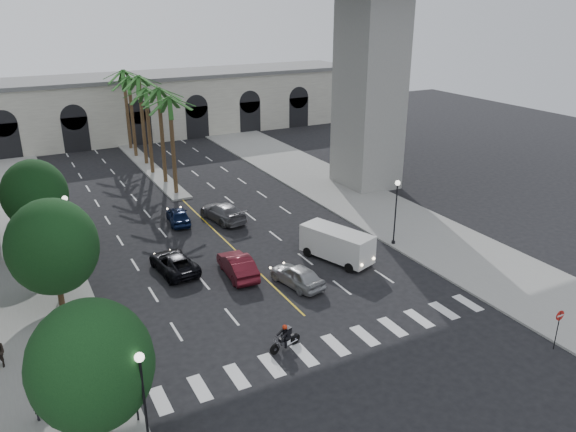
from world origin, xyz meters
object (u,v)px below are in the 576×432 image
object	(u,v)px
car_a	(297,275)
car_c	(174,263)
car_d	(223,212)
lamp_post_right	(396,207)
car_e	(178,216)
pedestrian_a	(39,401)
lamp_post_left_near	(144,398)
cargo_van	(337,244)
car_b	(238,265)
traffic_signal_far	(114,333)
do_not_enter_sign	(559,321)
traffic_signal_near	(133,377)
motorcycle_rider	(286,338)
lamp_post_left_far	(69,224)

from	to	relation	value
car_a	car_c	size ratio (longest dim) A/B	0.87
car_a	car_d	bearing A→B (deg)	-101.31
lamp_post_right	car_e	bearing A→B (deg)	137.57
pedestrian_a	car_a	bearing A→B (deg)	-1.59
lamp_post_left_near	car_a	xyz separation A→B (m)	(12.90, 10.71, -2.48)
lamp_post_left_near	cargo_van	xyz separation A→B (m)	(17.39, 12.78, -1.90)
car_a	car_b	xyz separation A→B (m)	(-3.00, 3.22, 0.05)
pedestrian_a	traffic_signal_far	bearing A→B (deg)	3.71
pedestrian_a	do_not_enter_sign	xyz separation A→B (m)	(25.66, -7.17, 0.66)
traffic_signal_near	car_e	world-z (taller)	traffic_signal_near
traffic_signal_near	car_c	bearing A→B (deg)	66.82
traffic_signal_far	car_c	size ratio (longest dim) A/B	0.73
traffic_signal_near	car_c	distance (m)	15.46
lamp_post_right	do_not_enter_sign	bearing A→B (deg)	-93.33
cargo_van	pedestrian_a	world-z (taller)	cargo_van
car_d	lamp_post_right	bearing A→B (deg)	122.44
car_b	pedestrian_a	bearing A→B (deg)	38.06
car_b	do_not_enter_sign	world-z (taller)	do_not_enter_sign
traffic_signal_near	do_not_enter_sign	bearing A→B (deg)	-12.88
lamp_post_right	motorcycle_rider	size ratio (longest dim) A/B	2.55
lamp_post_left_far	lamp_post_right	world-z (taller)	same
traffic_signal_far	car_c	distance (m)	11.92
do_not_enter_sign	car_e	bearing A→B (deg)	115.78
cargo_van	do_not_enter_sign	distance (m)	15.93
car_e	cargo_van	distance (m)	15.03
car_d	car_c	bearing A→B (deg)	39.56
car_c	car_e	xyz separation A→B (m)	(3.09, 8.79, 0.01)
car_b	do_not_enter_sign	xyz separation A→B (m)	(12.00, -16.41, 0.99)
traffic_signal_far	lamp_post_left_far	bearing A→B (deg)	90.40
car_e	lamp_post_left_far	bearing A→B (deg)	32.95
lamp_post_left_far	car_a	world-z (taller)	lamp_post_left_far
traffic_signal_far	car_b	size ratio (longest dim) A/B	0.76
car_d	cargo_van	xyz separation A→B (m)	(4.49, -11.46, 0.54)
lamp_post_left_far	car_d	distance (m)	13.52
motorcycle_rider	car_d	size ratio (longest dim) A/B	0.39
traffic_signal_near	cargo_van	bearing A→B (deg)	30.74
car_a	lamp_post_left_far	bearing A→B (deg)	-49.90
lamp_post_right	car_c	size ratio (longest dim) A/B	1.07
lamp_post_left_far	car_e	bearing A→B (deg)	25.46
lamp_post_right	motorcycle_rider	distance (m)	16.56
car_b	lamp_post_left_near	bearing A→B (deg)	58.58
pedestrian_a	traffic_signal_near	bearing A→B (deg)	-50.93
lamp_post_right	lamp_post_left_far	bearing A→B (deg)	160.67
lamp_post_left_near	motorcycle_rider	world-z (taller)	lamp_post_left_near
traffic_signal_near	motorcycle_rider	xyz separation A→B (m)	(8.70, 2.02, -1.81)
traffic_signal_near	cargo_van	world-z (taller)	traffic_signal_near
cargo_van	car_b	bearing A→B (deg)	152.00
lamp_post_right	do_not_enter_sign	world-z (taller)	lamp_post_right
lamp_post_left_far	car_a	xyz separation A→B (m)	(12.90, -10.29, -2.48)
car_b	car_d	size ratio (longest dim) A/B	0.88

